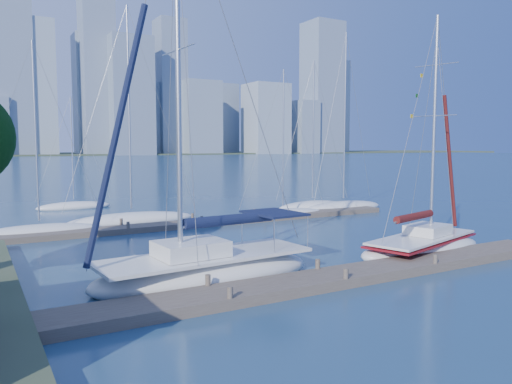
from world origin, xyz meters
TOP-DOWN VIEW (x-y plane):
  - ground at (0.00, 0.00)m, footprint 700.00×700.00m
  - near_dock at (0.00, 0.00)m, footprint 26.00×2.00m
  - far_dock at (2.00, 16.00)m, footprint 30.00×1.80m
  - sailboat_navy at (-4.27, 2.72)m, footprint 9.70×3.80m
  - sailboat_maroon at (7.44, 1.99)m, footprint 8.29×4.59m
  - bg_boat_0 at (-8.88, 17.29)m, footprint 7.86×2.82m
  - bg_boat_1 at (-2.64, 19.22)m, footprint 9.42×3.37m
  - bg_boat_3 at (8.43, 16.60)m, footprint 7.55×2.39m
  - bg_boat_4 at (13.13, 19.17)m, footprint 7.13×3.31m
  - bg_boat_5 at (15.29, 17.65)m, footprint 8.25×4.14m
  - bg_boat_6 at (-4.66, 30.08)m, footprint 6.29×2.00m
  - skyline at (26.37, 290.19)m, footprint 503.43×51.31m

SIDE VIEW (x-z plane):
  - ground at x=0.00m, z-range 0.00..0.00m
  - far_dock at x=2.00m, z-range 0.00..0.36m
  - near_dock at x=0.00m, z-range 0.00..0.40m
  - bg_boat_6 at x=-4.66m, z-range -4.81..5.23m
  - bg_boat_3 at x=8.43m, z-range -5.56..6.01m
  - bg_boat_0 at x=-8.88m, z-range -5.79..6.28m
  - bg_boat_4 at x=13.13m, z-range -6.24..6.78m
  - bg_boat_1 at x=-2.64m, z-range -7.44..8.01m
  - bg_boat_5 at x=15.29m, z-range -7.36..7.94m
  - sailboat_maroon at x=7.44m, z-range -5.28..7.30m
  - sailboat_navy at x=-4.27m, z-range -6.95..9.39m
  - skyline at x=26.37m, z-range -19.99..91.63m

